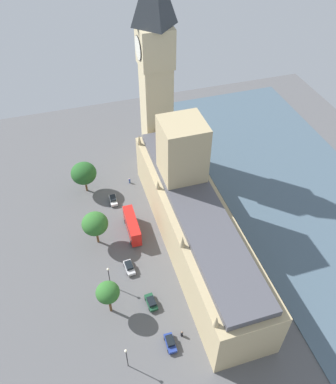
{
  "coord_description": "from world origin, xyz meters",
  "views": [
    {
      "loc": [
        22.09,
        56.57,
        76.67
      ],
      "look_at": [
        1.0,
        -12.34,
        7.86
      ],
      "focal_mm": 36.7,
      "sensor_mm": 36.0,
      "label": 1
    }
  ],
  "objects_px": {
    "pedestrian_under_trees": "(182,334)",
    "pedestrian_corner": "(130,181)",
    "car_silver_far_end": "(129,267)",
    "clock_tower": "(155,69)",
    "plane_tree_trailing": "(84,173)",
    "plane_tree_by_river_gate": "(95,224)",
    "car_dark_green_opposite_hall": "(151,302)",
    "plane_tree_midblock": "(108,293)",
    "street_lamp_slot_11": "(127,355)",
    "parliament_building": "(193,216)",
    "car_white_leading": "(113,200)",
    "street_lamp_slot_10": "(109,274)",
    "double_decker_bus_near_tower": "(132,225)",
    "car_blue_kerbside": "(170,343)"
  },
  "relations": [
    {
      "from": "parliament_building",
      "to": "car_silver_far_end",
      "type": "distance_m",
      "value": 19.12
    },
    {
      "from": "pedestrian_corner",
      "to": "plane_tree_midblock",
      "type": "height_order",
      "value": "plane_tree_midblock"
    },
    {
      "from": "street_lamp_slot_10",
      "to": "pedestrian_under_trees",
      "type": "bearing_deg",
      "value": 126.25
    },
    {
      "from": "clock_tower",
      "to": "pedestrian_under_trees",
      "type": "distance_m",
      "value": 64.64
    },
    {
      "from": "clock_tower",
      "to": "car_dark_green_opposite_hall",
      "type": "xyz_separation_m",
      "value": [
        15.09,
        47.91,
        -29.03
      ]
    },
    {
      "from": "car_white_leading",
      "to": "plane_tree_trailing",
      "type": "relative_size",
      "value": 0.44
    },
    {
      "from": "street_lamp_slot_10",
      "to": "street_lamp_slot_11",
      "type": "bearing_deg",
      "value": 89.36
    },
    {
      "from": "pedestrian_under_trees",
      "to": "pedestrian_corner",
      "type": "relative_size",
      "value": 1.01
    },
    {
      "from": "plane_tree_midblock",
      "to": "clock_tower",
      "type": "bearing_deg",
      "value": -116.91
    },
    {
      "from": "pedestrian_under_trees",
      "to": "street_lamp_slot_10",
      "type": "relative_size",
      "value": 0.25
    },
    {
      "from": "car_white_leading",
      "to": "plane_tree_midblock",
      "type": "bearing_deg",
      "value": 79.65
    },
    {
      "from": "pedestrian_corner",
      "to": "plane_tree_by_river_gate",
      "type": "height_order",
      "value": "plane_tree_by_river_gate"
    },
    {
      "from": "plane_tree_midblock",
      "to": "street_lamp_slot_11",
      "type": "bearing_deg",
      "value": 94.02
    },
    {
      "from": "parliament_building",
      "to": "plane_tree_by_river_gate",
      "type": "bearing_deg",
      "value": -14.89
    },
    {
      "from": "car_white_leading",
      "to": "double_decker_bus_near_tower",
      "type": "bearing_deg",
      "value": 103.69
    },
    {
      "from": "clock_tower",
      "to": "car_white_leading",
      "type": "height_order",
      "value": "clock_tower"
    },
    {
      "from": "parliament_building",
      "to": "double_decker_bus_near_tower",
      "type": "bearing_deg",
      "value": -25.49
    },
    {
      "from": "pedestrian_corner",
      "to": "plane_tree_trailing",
      "type": "distance_m",
      "value": 13.62
    },
    {
      "from": "plane_tree_by_river_gate",
      "to": "pedestrian_corner",
      "type": "bearing_deg",
      "value": -123.1
    },
    {
      "from": "parliament_building",
      "to": "car_dark_green_opposite_hall",
      "type": "distance_m",
      "value": 22.02
    },
    {
      "from": "clock_tower",
      "to": "pedestrian_under_trees",
      "type": "xyz_separation_m",
      "value": [
        11.01,
        56.63,
        -29.16
      ]
    },
    {
      "from": "clock_tower",
      "to": "plane_tree_midblock",
      "type": "distance_m",
      "value": 57.22
    },
    {
      "from": "car_silver_far_end",
      "to": "pedestrian_corner",
      "type": "bearing_deg",
      "value": -106.9
    },
    {
      "from": "plane_tree_midblock",
      "to": "plane_tree_by_river_gate",
      "type": "relative_size",
      "value": 0.97
    },
    {
      "from": "car_blue_kerbside",
      "to": "plane_tree_trailing",
      "type": "height_order",
      "value": "plane_tree_trailing"
    },
    {
      "from": "pedestrian_under_trees",
      "to": "street_lamp_slot_11",
      "type": "xyz_separation_m",
      "value": [
        11.83,
        2.75,
        3.9
      ]
    },
    {
      "from": "plane_tree_by_river_gate",
      "to": "car_dark_green_opposite_hall",
      "type": "bearing_deg",
      "value": 111.27
    },
    {
      "from": "clock_tower",
      "to": "double_decker_bus_near_tower",
      "type": "bearing_deg",
      "value": 61.96
    },
    {
      "from": "car_silver_far_end",
      "to": "plane_tree_trailing",
      "type": "relative_size",
      "value": 0.46
    },
    {
      "from": "pedestrian_corner",
      "to": "street_lamp_slot_10",
      "type": "relative_size",
      "value": 0.24
    },
    {
      "from": "pedestrian_under_trees",
      "to": "car_silver_far_end",
      "type": "bearing_deg",
      "value": 151.37
    },
    {
      "from": "double_decker_bus_near_tower",
      "to": "pedestrian_corner",
      "type": "relative_size",
      "value": 6.36
    },
    {
      "from": "pedestrian_corner",
      "to": "street_lamp_slot_11",
      "type": "xyz_separation_m",
      "value": [
        12.14,
        51.3,
        3.91
      ]
    },
    {
      "from": "pedestrian_corner",
      "to": "plane_tree_trailing",
      "type": "xyz_separation_m",
      "value": [
        12.37,
        -0.43,
        5.68
      ]
    },
    {
      "from": "parliament_building",
      "to": "clock_tower",
      "type": "xyz_separation_m",
      "value": [
        -0.64,
        -33.17,
        21.34
      ]
    },
    {
      "from": "double_decker_bus_near_tower",
      "to": "car_blue_kerbside",
      "type": "height_order",
      "value": "double_decker_bus_near_tower"
    },
    {
      "from": "car_white_leading",
      "to": "car_silver_far_end",
      "type": "xyz_separation_m",
      "value": [
        0.8,
        23.07,
        0.0
      ]
    },
    {
      "from": "clock_tower",
      "to": "plane_tree_by_river_gate",
      "type": "relative_size",
      "value": 6.12
    },
    {
      "from": "car_blue_kerbside",
      "to": "street_lamp_slot_11",
      "type": "bearing_deg",
      "value": 11.42
    },
    {
      "from": "parliament_building",
      "to": "car_blue_kerbside",
      "type": "bearing_deg",
      "value": 61.79
    },
    {
      "from": "plane_tree_by_river_gate",
      "to": "street_lamp_slot_10",
      "type": "height_order",
      "value": "plane_tree_by_river_gate"
    },
    {
      "from": "pedestrian_corner",
      "to": "plane_tree_midblock",
      "type": "bearing_deg",
      "value": 79.91
    },
    {
      "from": "car_dark_green_opposite_hall",
      "to": "pedestrian_under_trees",
      "type": "xyz_separation_m",
      "value": [
        -4.08,
        8.72,
        -0.13
      ]
    },
    {
      "from": "clock_tower",
      "to": "street_lamp_slot_10",
      "type": "bearing_deg",
      "value": 60.97
    },
    {
      "from": "car_silver_far_end",
      "to": "car_dark_green_opposite_hall",
      "type": "height_order",
      "value": "same"
    },
    {
      "from": "car_silver_far_end",
      "to": "pedestrian_corner",
      "type": "xyz_separation_m",
      "value": [
        -6.89,
        -29.49,
        -0.14
      ]
    },
    {
      "from": "clock_tower",
      "to": "plane_tree_trailing",
      "type": "relative_size",
      "value": 6.15
    },
    {
      "from": "car_silver_far_end",
      "to": "street_lamp_slot_11",
      "type": "relative_size",
      "value": 0.64
    },
    {
      "from": "car_white_leading",
      "to": "car_silver_far_end",
      "type": "bearing_deg",
      "value": 89.81
    },
    {
      "from": "car_silver_far_end",
      "to": "street_lamp_slot_10",
      "type": "bearing_deg",
      "value": 28.73
    }
  ]
}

